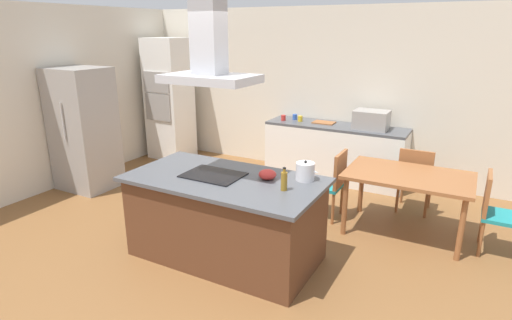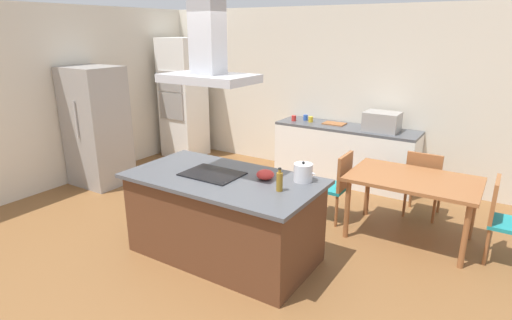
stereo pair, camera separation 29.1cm
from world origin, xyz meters
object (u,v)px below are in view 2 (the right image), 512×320
Objects in this scene: coffee_mug_red at (294,118)px; range_hood at (208,56)px; chair_facing_back_wall at (424,180)px; cooktop at (212,174)px; wall_oven_stack at (183,98)px; chair_at_right_end at (503,216)px; mixing_bowl at (265,175)px; tea_kettle at (303,172)px; dining_table at (413,185)px; coffee_mug_yellow at (311,119)px; countertop_microwave at (382,122)px; coffee_mug_blue at (306,117)px; refrigerator at (97,127)px; chair_at_left_end at (336,182)px; cutting_board at (334,124)px; olive_oil_bottle at (280,181)px.

coffee_mug_red is 3.07m from range_hood.
coffee_mug_red is 0.10× the size of chair_facing_back_wall.
cooktop is 3.83m from wall_oven_stack.
chair_at_right_end is (5.40, -1.18, -0.59)m from wall_oven_stack.
wall_oven_stack reaches higher than chair_facing_back_wall.
chair_facing_back_wall is at bearing 58.95° from mixing_bowl.
range_hood is (-0.89, -0.33, 1.11)m from tea_kettle.
dining_table is 1.56× the size of range_hood.
countertop_microwave is at bearing 0.54° from coffee_mug_yellow.
wall_oven_stack is (-3.65, 2.32, 0.11)m from tea_kettle.
coffee_mug_blue is (-1.25, 2.63, -0.05)m from tea_kettle.
tea_kettle is 0.38m from mixing_bowl.
chair_at_right_end is (0.92, -0.67, 0.00)m from chair_facing_back_wall.
countertop_microwave is 0.27× the size of refrigerator.
chair_at_left_end is at bearing 94.15° from tea_kettle.
dining_table is 2.68m from range_hood.
chair_at_left_end is 1.83m from chair_at_right_end.
refrigerator is at bearing -138.44° from coffee_mug_blue.
refrigerator reaches higher than cutting_board.
mixing_bowl is 0.08× the size of wall_oven_stack.
refrigerator is 2.04× the size of chair_at_left_end.
coffee_mug_blue reaches higher than cutting_board.
chair_facing_back_wall is (2.22, -0.67, -0.44)m from coffee_mug_red.
range_hood is (-0.00, 0.00, 1.20)m from cooktop.
coffee_mug_red is at bearing -131.43° from coffee_mug_blue.
coffee_mug_blue is at bearing 41.56° from refrigerator.
mixing_bowl reaches higher than coffee_mug_blue.
dining_table is at bearing 58.78° from olive_oil_bottle.
range_hood is (0.36, -2.96, 1.16)m from coffee_mug_blue.
coffee_mug_blue is 0.16m from coffee_mug_yellow.
coffee_mug_yellow is at bearing -33.20° from coffee_mug_blue.
mixing_bowl is 2.33m from chair_facing_back_wall.
refrigerator is 2.04× the size of chair_at_right_end.
cutting_board is (0.16, 2.93, 0.00)m from cooktop.
dining_table is 1.57× the size of chair_at_left_end.
wall_oven_stack is 4.66m from dining_table.
cutting_board is (0.39, 0.06, -0.04)m from coffee_mug_yellow.
cooktop is at bearing -162.12° from mixing_bowl.
chair_at_right_end is 3.41m from range_hood.
range_hood reaches higher than coffee_mug_blue.
chair_at_right_end is at bearing 39.33° from olive_oil_bottle.
coffee_mug_yellow is at bearing 159.21° from chair_facing_back_wall.
cutting_board reaches higher than cooktop.
chair_at_left_end is at bearing 180.00° from dining_table.
mixing_bowl is at bearing -82.14° from cutting_board.
chair_facing_back_wall reaches higher than dining_table.
tea_kettle is 1.44m from dining_table.
wall_oven_stack reaches higher than dining_table.
cooktop is at bearing -93.12° from cutting_board.
range_hood is at bearing -79.90° from coffee_mug_red.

